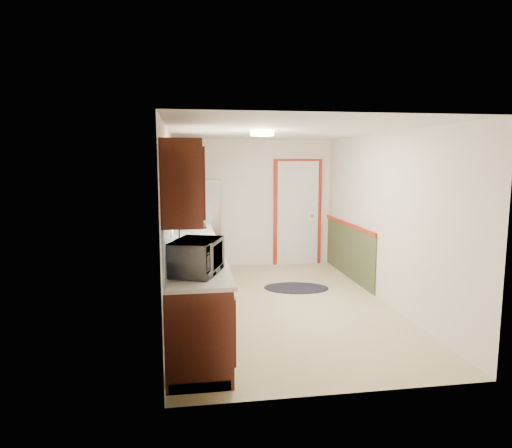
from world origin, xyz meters
name	(u,v)px	position (x,y,z in m)	size (l,w,h in m)	color
room_shell	(281,220)	(0.00, 0.00, 1.20)	(3.20, 5.20, 2.52)	#C7B78C
kitchen_run	(191,255)	(-1.24, -0.29, 0.81)	(0.63, 4.00, 2.20)	#38140C
back_wall_trim	(308,220)	(0.99, 2.21, 0.89)	(1.12, 2.30, 2.08)	maroon
ceiling_fixture	(262,133)	(-0.30, -0.20, 2.36)	(0.30, 0.30, 0.06)	#FFD88C
microwave	(197,253)	(-1.20, -1.76, 1.14)	(0.59, 0.33, 0.40)	white
refrigerator	(201,227)	(-1.02, 2.05, 0.84)	(0.73, 0.72, 1.68)	#B7B7BC
rug	(296,288)	(0.42, 0.78, 0.01)	(1.02, 0.66, 0.01)	black
cooktop	(192,226)	(-1.19, 1.40, 0.95)	(0.45, 0.54, 0.02)	black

